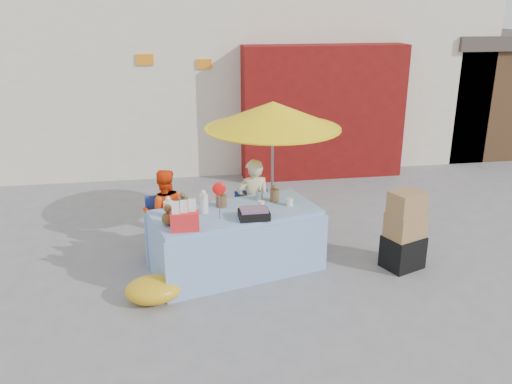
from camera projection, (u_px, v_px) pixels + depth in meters
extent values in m
plane|color=slate|center=(243.00, 282.00, 6.90)|extent=(80.00, 80.00, 0.00)
cube|color=silver|center=(201.00, 52.00, 12.65)|extent=(12.00, 5.00, 4.50)
cube|color=maroon|center=(323.00, 112.00, 10.70)|extent=(3.20, 0.60, 2.60)
cube|color=#4C331E|center=(474.00, 96.00, 13.07)|extent=(2.60, 3.00, 2.40)
cube|color=#3F3833|center=(482.00, 39.00, 12.61)|extent=(2.80, 3.20, 0.30)
cube|color=orange|center=(145.00, 60.00, 10.09)|extent=(0.32, 0.04, 0.20)
cube|color=orange|center=(204.00, 64.00, 10.30)|extent=(0.28, 0.04, 0.18)
cube|color=#7C94C7|center=(236.00, 240.00, 7.11)|extent=(2.29, 1.45, 0.84)
cube|color=#7C94C7|center=(251.00, 257.00, 6.70)|extent=(2.11, 0.59, 0.78)
cube|color=#7C94C7|center=(223.00, 229.00, 7.54)|extent=(2.11, 0.59, 0.78)
cylinder|color=white|center=(169.00, 209.00, 6.76)|extent=(0.15, 0.15, 0.20)
cylinder|color=brown|center=(183.00, 204.00, 6.95)|extent=(0.16, 0.16, 0.18)
cylinder|color=white|center=(204.00, 203.00, 6.88)|extent=(0.14, 0.14, 0.24)
cylinder|color=brown|center=(221.00, 201.00, 7.09)|extent=(0.18, 0.18, 0.16)
cylinder|color=#B2B2B7|center=(259.00, 195.00, 7.33)|extent=(0.12, 0.12, 0.13)
cylinder|color=brown|center=(275.00, 195.00, 7.28)|extent=(0.15, 0.15, 0.17)
cylinder|color=white|center=(261.00, 205.00, 7.04)|extent=(0.11, 0.11, 0.10)
cylinder|color=white|center=(290.00, 202.00, 7.14)|extent=(0.11, 0.11, 0.10)
sphere|color=brown|center=(169.00, 219.00, 6.50)|extent=(0.17, 0.17, 0.17)
ellipsoid|color=red|center=(219.00, 189.00, 6.59)|extent=(0.18, 0.10, 0.17)
cube|color=red|center=(185.00, 221.00, 6.35)|extent=(0.36, 0.24, 0.22)
cube|color=black|center=(254.00, 215.00, 6.71)|extent=(0.43, 0.35, 0.10)
cube|color=#203A93|center=(166.00, 242.00, 7.51)|extent=(0.52, 0.50, 0.45)
cube|color=#203A93|center=(163.00, 208.00, 7.57)|extent=(0.48, 0.09, 0.40)
cube|color=#203A93|center=(255.00, 236.00, 7.70)|extent=(0.52, 0.50, 0.45)
cube|color=#203A93|center=(251.00, 203.00, 7.76)|extent=(0.48, 0.09, 0.40)
imported|color=#FF410D|center=(165.00, 212.00, 7.52)|extent=(0.64, 0.52, 1.23)
imported|color=beige|center=(253.00, 204.00, 7.69)|extent=(0.51, 0.36, 1.32)
cylinder|color=gray|center=(272.00, 177.00, 7.76)|extent=(0.04, 0.04, 2.00)
cone|color=yellow|center=(273.00, 115.00, 7.46)|extent=(1.90, 1.90, 0.38)
cylinder|color=yellow|center=(273.00, 128.00, 7.52)|extent=(1.90, 1.90, 0.02)
cube|color=black|center=(403.00, 252.00, 7.23)|extent=(0.60, 0.55, 0.44)
cube|color=olive|center=(405.00, 225.00, 7.10)|extent=(0.56, 0.50, 0.34)
cube|color=olive|center=(407.00, 203.00, 6.98)|extent=(0.51, 0.45, 0.30)
ellipsoid|color=gold|center=(153.00, 290.00, 6.43)|extent=(0.76, 0.65, 0.30)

